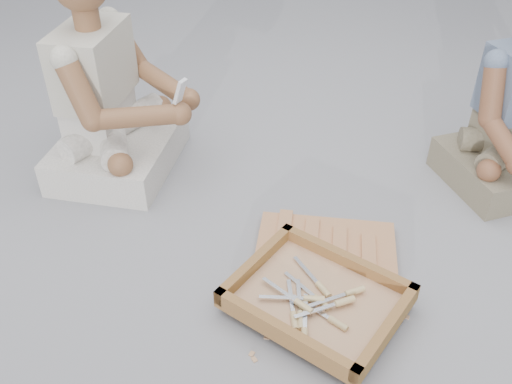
% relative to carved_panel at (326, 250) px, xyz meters
% --- Properties ---
extents(ground, '(60.00, 60.00, 0.00)m').
position_rel_carved_panel_xyz_m(ground, '(-0.18, -0.23, -0.02)').
color(ground, gray).
rests_on(ground, ground).
extents(carved_panel, '(0.61, 0.50, 0.04)m').
position_rel_carved_panel_xyz_m(carved_panel, '(0.00, 0.00, 0.00)').
color(carved_panel, '#A0663E').
rests_on(carved_panel, ground).
extents(tool_tray, '(0.62, 0.54, 0.07)m').
position_rel_carved_panel_xyz_m(tool_tray, '(0.07, -0.29, 0.04)').
color(tool_tray, brown).
rests_on(tool_tray, carved_panel).
extents(chisel_0, '(0.21, 0.10, 0.02)m').
position_rel_carved_panel_xyz_m(chisel_0, '(0.04, -0.32, 0.06)').
color(chisel_0, silver).
rests_on(chisel_0, tool_tray).
extents(chisel_1, '(0.16, 0.17, 0.02)m').
position_rel_carved_panel_xyz_m(chisel_1, '(0.15, -0.29, 0.06)').
color(chisel_1, silver).
rests_on(chisel_1, tool_tray).
extents(chisel_2, '(0.22, 0.08, 0.02)m').
position_rel_carved_panel_xyz_m(chisel_2, '(0.15, -0.36, 0.05)').
color(chisel_2, silver).
rests_on(chisel_2, tool_tray).
extents(chisel_3, '(0.16, 0.17, 0.02)m').
position_rel_carved_panel_xyz_m(chisel_3, '(0.16, -0.23, 0.06)').
color(chisel_3, silver).
rests_on(chisel_3, tool_tray).
extents(chisel_4, '(0.09, 0.21, 0.02)m').
position_rel_carved_panel_xyz_m(chisel_4, '(0.09, -0.45, 0.06)').
color(chisel_4, silver).
rests_on(chisel_4, tool_tray).
extents(chisel_5, '(0.19, 0.14, 0.02)m').
position_rel_carved_panel_xyz_m(chisel_5, '(0.06, -0.24, 0.05)').
color(chisel_5, silver).
rests_on(chisel_5, tool_tray).
extents(chisel_6, '(0.11, 0.21, 0.02)m').
position_rel_carved_panel_xyz_m(chisel_6, '(0.05, -0.39, 0.05)').
color(chisel_6, silver).
rests_on(chisel_6, tool_tray).
extents(chisel_7, '(0.21, 0.09, 0.02)m').
position_rel_carved_panel_xyz_m(chisel_7, '(0.02, -0.35, 0.06)').
color(chisel_7, silver).
rests_on(chisel_7, tool_tray).
extents(chisel_8, '(0.21, 0.11, 0.02)m').
position_rel_carved_panel_xyz_m(chisel_8, '(0.07, -0.29, 0.05)').
color(chisel_8, silver).
rests_on(chisel_8, tool_tray).
extents(chisel_9, '(0.12, 0.20, 0.02)m').
position_rel_carved_panel_xyz_m(chisel_9, '(0.03, -0.40, 0.05)').
color(chisel_9, silver).
rests_on(chisel_9, tool_tray).
extents(wood_chip_0, '(0.02, 0.02, 0.00)m').
position_rel_carved_panel_xyz_m(wood_chip_0, '(-0.27, 0.00, -0.02)').
color(wood_chip_0, tan).
rests_on(wood_chip_0, ground).
extents(wood_chip_1, '(0.02, 0.02, 0.00)m').
position_rel_carved_panel_xyz_m(wood_chip_1, '(-0.05, -0.55, -0.02)').
color(wood_chip_1, tan).
rests_on(wood_chip_1, ground).
extents(wood_chip_2, '(0.02, 0.02, 0.00)m').
position_rel_carved_panel_xyz_m(wood_chip_2, '(0.15, -0.37, -0.02)').
color(wood_chip_2, tan).
rests_on(wood_chip_2, ground).
extents(wood_chip_3, '(0.02, 0.02, 0.00)m').
position_rel_carved_panel_xyz_m(wood_chip_3, '(0.22, -0.48, -0.02)').
color(wood_chip_3, tan).
rests_on(wood_chip_3, ground).
extents(wood_chip_4, '(0.02, 0.02, 0.00)m').
position_rel_carved_panel_xyz_m(wood_chip_4, '(-0.04, -0.47, -0.02)').
color(wood_chip_4, tan).
rests_on(wood_chip_4, ground).
extents(wood_chip_5, '(0.02, 0.02, 0.00)m').
position_rel_carved_panel_xyz_m(wood_chip_5, '(0.28, -0.25, -0.02)').
color(wood_chip_5, tan).
rests_on(wood_chip_5, ground).
extents(wood_chip_6, '(0.02, 0.02, 0.00)m').
position_rel_carved_panel_xyz_m(wood_chip_6, '(-0.04, -0.56, -0.02)').
color(wood_chip_6, tan).
rests_on(wood_chip_6, ground).
extents(wood_chip_7, '(0.02, 0.02, 0.00)m').
position_rel_carved_panel_xyz_m(wood_chip_7, '(0.36, -0.18, -0.02)').
color(wood_chip_7, tan).
rests_on(wood_chip_7, ground).
extents(wood_chip_8, '(0.02, 0.02, 0.00)m').
position_rel_carved_panel_xyz_m(wood_chip_8, '(0.13, -0.09, -0.02)').
color(wood_chip_8, tan).
rests_on(wood_chip_8, ground).
extents(wood_chip_9, '(0.02, 0.02, 0.00)m').
position_rel_carved_panel_xyz_m(wood_chip_9, '(-0.08, -0.19, -0.02)').
color(wood_chip_9, tan).
rests_on(wood_chip_9, ground).
extents(wood_chip_10, '(0.02, 0.02, 0.00)m').
position_rel_carved_panel_xyz_m(wood_chip_10, '(0.03, -0.08, -0.02)').
color(wood_chip_10, tan).
rests_on(wood_chip_10, ground).
extents(wood_chip_11, '(0.02, 0.02, 0.00)m').
position_rel_carved_panel_xyz_m(wood_chip_11, '(0.04, -0.39, -0.02)').
color(wood_chip_11, tan).
rests_on(wood_chip_11, ground).
extents(wood_chip_12, '(0.02, 0.02, 0.00)m').
position_rel_carved_panel_xyz_m(wood_chip_12, '(0.14, -0.26, -0.02)').
color(wood_chip_12, tan).
rests_on(wood_chip_12, ground).
extents(craftsman, '(0.70, 0.71, 0.95)m').
position_rel_carved_panel_xyz_m(craftsman, '(-1.08, 0.16, 0.31)').
color(craftsman, silver).
rests_on(craftsman, ground).
extents(mobile_phone, '(0.06, 0.05, 0.11)m').
position_rel_carved_panel_xyz_m(mobile_phone, '(-0.72, 0.18, 0.44)').
color(mobile_phone, silver).
rests_on(mobile_phone, craftsman).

